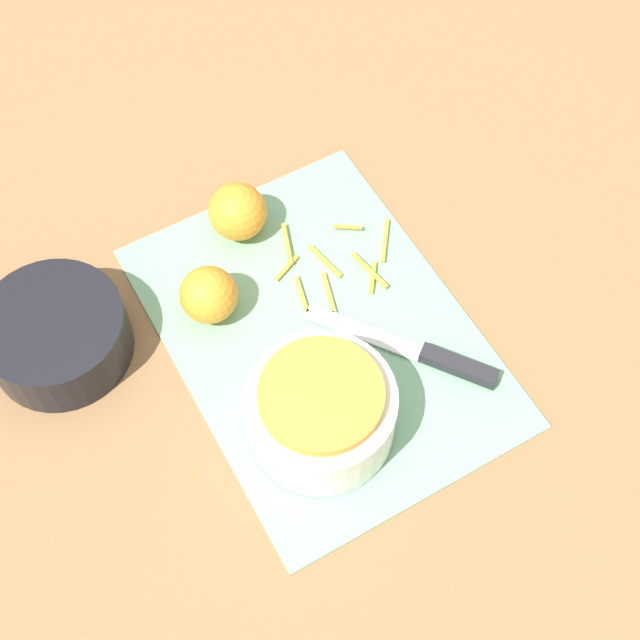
# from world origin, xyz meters

# --- Properties ---
(ground_plane) EXTENTS (4.00, 4.00, 0.00)m
(ground_plane) POSITION_xyz_m (0.00, 0.00, 0.00)
(ground_plane) COLOR olive
(cutting_board) EXTENTS (0.47, 0.34, 0.01)m
(cutting_board) POSITION_xyz_m (0.00, 0.00, 0.00)
(cutting_board) COLOR #75AD84
(cutting_board) RESTS_ON ground_plane
(bowl_speckled) EXTENTS (0.16, 0.16, 0.09)m
(bowl_speckled) POSITION_xyz_m (-0.11, 0.06, 0.05)
(bowl_speckled) COLOR silver
(bowl_speckled) RESTS_ON cutting_board
(bowl_dark) EXTENTS (0.17, 0.17, 0.07)m
(bowl_dark) POSITION_xyz_m (0.13, 0.27, 0.03)
(bowl_dark) COLOR black
(bowl_dark) RESTS_ON ground_plane
(knife) EXTENTS (0.21, 0.16, 0.02)m
(knife) POSITION_xyz_m (-0.10, -0.10, 0.01)
(knife) COLOR #232328
(knife) RESTS_ON cutting_board
(orange_left) EXTENTS (0.07, 0.07, 0.07)m
(orange_left) POSITION_xyz_m (0.18, 0.01, 0.04)
(orange_left) COLOR orange
(orange_left) RESTS_ON cutting_board
(orange_right) EXTENTS (0.07, 0.07, 0.07)m
(orange_right) POSITION_xyz_m (0.09, 0.10, 0.04)
(orange_right) COLOR orange
(orange_right) RESTS_ON cutting_board
(peel_pile) EXTENTS (0.15, 0.17, 0.01)m
(peel_pile) POSITION_xyz_m (0.07, -0.06, 0.01)
(peel_pile) COLOR orange
(peel_pile) RESTS_ON cutting_board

